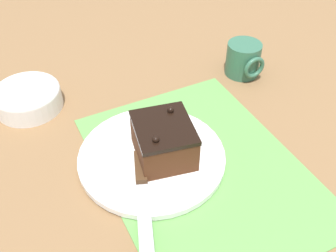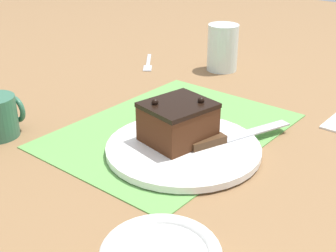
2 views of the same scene
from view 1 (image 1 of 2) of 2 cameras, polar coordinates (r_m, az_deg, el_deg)
ground_plane at (r=0.72m, az=4.88°, el=-6.12°), size 3.00×3.00×0.00m
placemat_woven at (r=0.72m, az=4.89°, el=-6.01°), size 0.46×0.34×0.00m
cake_plate at (r=0.72m, az=-2.37°, el=-4.50°), size 0.27×0.27×0.01m
chocolate_cake at (r=0.69m, az=-0.63°, el=-2.10°), size 0.13×0.12×0.08m
serving_knife at (r=0.67m, az=-3.83°, el=-8.43°), size 0.21×0.09×0.01m
small_bowl at (r=0.88m, az=-19.68°, el=3.95°), size 0.14×0.14×0.05m
coffee_mug at (r=0.94m, az=10.92°, el=9.48°), size 0.09×0.08×0.08m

